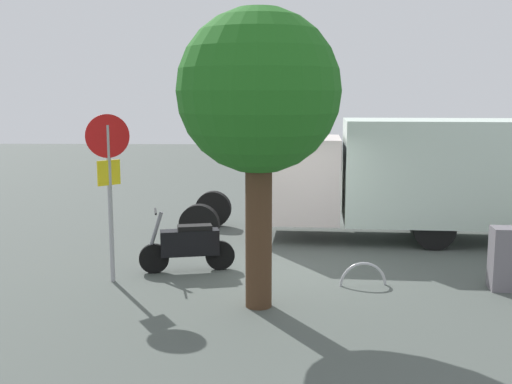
{
  "coord_description": "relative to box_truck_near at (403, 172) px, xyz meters",
  "views": [
    {
      "loc": [
        0.38,
        11.6,
        3.34
      ],
      "look_at": [
        0.73,
        -0.25,
        1.46
      ],
      "focal_mm": 43.56,
      "sensor_mm": 36.0,
      "label": 1
    }
  ],
  "objects": [
    {
      "name": "ground_plane",
      "position": [
        2.57,
        2.6,
        -1.56
      ],
      "size": [
        60.0,
        60.0,
        0.0
      ],
      "primitive_type": "plane",
      "color": "#4B524D"
    },
    {
      "name": "motorcycle",
      "position": [
        4.56,
        2.81,
        -1.04
      ],
      "size": [
        1.79,
        0.68,
        1.2
      ],
      "rotation": [
        0.0,
        0.0,
        0.21
      ],
      "color": "black",
      "rests_on": "ground"
    },
    {
      "name": "utility_cabinet",
      "position": [
        -1.14,
        3.77,
        -1.01
      ],
      "size": [
        0.75,
        0.47,
        1.09
      ],
      "primitive_type": "cube",
      "rotation": [
        0.0,
        0.0,
        -0.07
      ],
      "color": "slate",
      "rests_on": "ground"
    },
    {
      "name": "street_tree",
      "position": [
        3.19,
        4.74,
        1.77
      ],
      "size": [
        2.5,
        2.5,
        4.64
      ],
      "color": "#47301E",
      "rests_on": "ground"
    },
    {
      "name": "bike_rack_hoop",
      "position": [
        1.38,
        3.61,
        -1.56
      ],
      "size": [
        0.85,
        0.17,
        0.85
      ],
      "primitive_type": "torus",
      "rotation": [
        1.57,
        0.0,
        0.14
      ],
      "color": "#B7B7BC",
      "rests_on": "ground"
    },
    {
      "name": "box_truck_near",
      "position": [
        0.0,
        0.0,
        0.0
      ],
      "size": [
        8.46,
        2.74,
        2.76
      ],
      "rotation": [
        0.0,
        0.0,
        -0.07
      ],
      "color": "black",
      "rests_on": "ground"
    },
    {
      "name": "stop_sign",
      "position": [
        5.84,
        3.51,
        0.44
      ],
      "size": [
        0.71,
        0.33,
        3.0
      ],
      "color": "#9E9EA3",
      "rests_on": "ground"
    }
  ]
}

